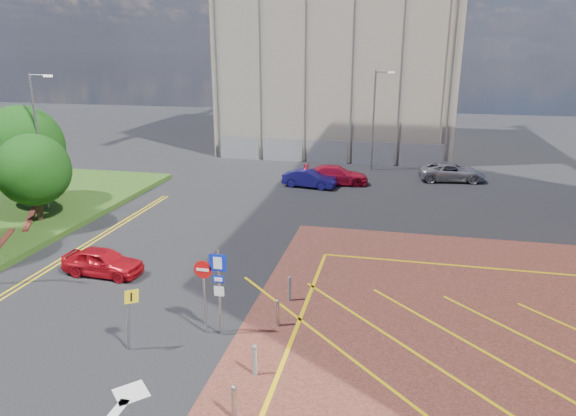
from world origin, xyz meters
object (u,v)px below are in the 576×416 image
(lamp_left_far, at_px, (39,137))
(car_red_back, at_px, (336,175))
(lamp_back, at_px, (375,117))
(car_silver_back, at_px, (451,172))
(car_blue_back, at_px, (309,179))
(warning_sign, at_px, (130,312))
(tree_c, at_px, (34,170))
(car_red_left, at_px, (103,262))
(sign_cluster, at_px, (213,284))
(tree_d, at_px, (22,146))

(lamp_left_far, bearing_deg, car_red_back, 33.72)
(lamp_back, height_order, car_silver_back, lamp_back)
(car_blue_back, bearing_deg, warning_sign, -176.14)
(lamp_left_far, height_order, car_silver_back, lamp_left_far)
(tree_c, relative_size, car_red_back, 1.04)
(lamp_back, bearing_deg, car_silver_back, -21.17)
(lamp_left_far, height_order, lamp_back, lamp_left_far)
(lamp_back, height_order, car_red_left, lamp_back)
(sign_cluster, xyz_separation_m, car_silver_back, (9.86, 24.66, -1.28))
(car_blue_back, bearing_deg, sign_cluster, -170.03)
(car_blue_back, distance_m, car_silver_back, 11.00)
(lamp_back, distance_m, car_blue_back, 8.55)
(car_blue_back, distance_m, car_red_back, 2.18)
(tree_c, xyz_separation_m, car_blue_back, (13.47, 11.49, -2.56))
(car_red_back, bearing_deg, car_silver_back, -79.90)
(sign_cluster, height_order, car_silver_back, sign_cluster)
(tree_d, bearing_deg, car_blue_back, 27.27)
(lamp_left_far, distance_m, car_red_left, 11.67)
(tree_c, relative_size, car_blue_back, 1.27)
(sign_cluster, relative_size, car_red_left, 0.89)
(lamp_back, relative_size, car_red_back, 1.69)
(tree_d, height_order, warning_sign, tree_d)
(tree_d, xyz_separation_m, car_silver_back, (26.66, 12.65, -3.19))
(car_red_left, bearing_deg, car_silver_back, -35.35)
(warning_sign, height_order, car_blue_back, warning_sign)
(tree_d, xyz_separation_m, sign_cluster, (16.80, -12.02, -1.92))
(warning_sign, xyz_separation_m, car_red_back, (3.77, 23.34, -0.74))
(car_red_left, distance_m, car_blue_back, 17.95)
(lamp_left_far, bearing_deg, car_blue_back, 33.40)
(tree_d, distance_m, lamp_left_far, 2.44)
(lamp_back, relative_size, car_red_left, 2.22)
(tree_d, bearing_deg, car_red_left, -39.21)
(lamp_back, bearing_deg, lamp_left_far, -139.14)
(tree_c, distance_m, car_blue_back, 17.89)
(car_red_left, bearing_deg, warning_sign, -138.06)
(car_red_left, xyz_separation_m, car_blue_back, (6.27, 16.82, 0.02))
(car_blue_back, bearing_deg, car_red_back, -44.69)
(car_silver_back, bearing_deg, car_blue_back, 105.10)
(tree_c, relative_size, lamp_back, 0.61)
(lamp_left_far, relative_size, car_red_left, 2.22)
(car_red_left, height_order, car_silver_back, car_silver_back)
(lamp_left_far, relative_size, sign_cluster, 2.50)
(car_silver_back, bearing_deg, tree_d, 108.29)
(tree_c, bearing_deg, warning_sign, -42.63)
(tree_c, xyz_separation_m, car_red_back, (15.23, 12.78, -2.51))
(car_silver_back, bearing_deg, lamp_left_far, 111.95)
(tree_c, relative_size, lamp_left_far, 0.61)
(lamp_left_far, relative_size, warning_sign, 3.56)
(sign_cluster, xyz_separation_m, car_blue_back, (-0.32, 20.51, -1.32))
(warning_sign, bearing_deg, sign_cluster, 33.44)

